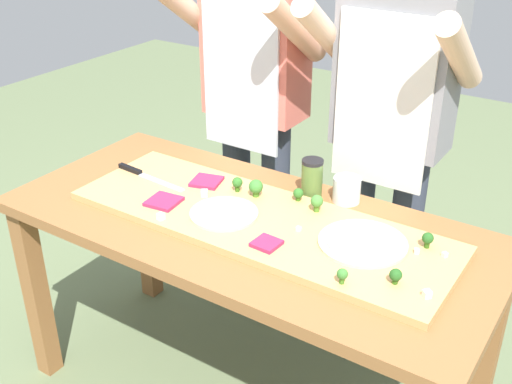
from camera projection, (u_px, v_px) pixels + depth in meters
name	position (u px, v px, depth m)	size (l,w,h in m)	color
prep_table	(247.00, 249.00, 2.10)	(1.63, 0.74, 0.78)	brown
cutting_board	(258.00, 221.00, 2.01)	(1.27, 0.42, 0.02)	tan
chefs_knife	(142.00, 174.00, 2.28)	(0.32, 0.05, 0.02)	#B7BABF
pizza_whole_white_garlic	(224.00, 213.00, 2.02)	(0.22, 0.22, 0.02)	beige
pizza_whole_cheese_artichoke	(363.00, 242.00, 1.87)	(0.27, 0.27, 0.02)	beige
pizza_slice_far_right	(267.00, 243.00, 1.86)	(0.08, 0.08, 0.01)	#9E234C
pizza_slice_far_left	(207.00, 181.00, 2.23)	(0.10, 0.10, 0.01)	#9E234C
pizza_slice_near_right	(164.00, 201.00, 2.10)	(0.10, 0.10, 0.01)	#9E234C
broccoli_floret_front_left	(317.00, 202.00, 2.03)	(0.04, 0.04, 0.06)	#487A23
broccoli_floret_back_left	(396.00, 275.00, 1.68)	(0.03, 0.03, 0.04)	#2C5915
broccoli_floret_center_right	(342.00, 275.00, 1.68)	(0.03, 0.03, 0.05)	#3F7220
broccoli_floret_front_mid	(298.00, 194.00, 2.10)	(0.03, 0.03, 0.04)	#366618
broccoli_floret_back_right	(256.00, 187.00, 2.13)	(0.05, 0.05, 0.06)	#3F7220
broccoli_floret_front_right	(428.00, 239.00, 1.84)	(0.03, 0.03, 0.05)	#2C5915
broccoli_floret_center_left	(237.00, 183.00, 2.16)	(0.04, 0.04, 0.05)	#366618
cheese_crumble_a	(298.00, 229.00, 1.94)	(0.01, 0.01, 0.01)	white
cheese_crumble_b	(417.00, 251.00, 1.82)	(0.01, 0.01, 0.01)	silver
cheese_crumble_c	(445.00, 255.00, 1.81)	(0.01, 0.01, 0.01)	silver
cheese_crumble_d	(204.00, 193.00, 2.14)	(0.02, 0.02, 0.02)	white
cheese_crumble_e	(427.00, 294.00, 1.64)	(0.02, 0.02, 0.02)	white
cheese_crumble_f	(161.00, 217.00, 2.00)	(0.02, 0.02, 0.02)	silver
flour_cup	(347.00, 191.00, 2.14)	(0.09, 0.09, 0.09)	white
sauce_jar	(312.00, 178.00, 2.16)	(0.07, 0.07, 0.14)	#517033
cook_left	(254.00, 92.00, 2.53)	(0.54, 0.39, 1.67)	#333847
cook_right	(391.00, 121.00, 2.24)	(0.54, 0.39, 1.67)	#333847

